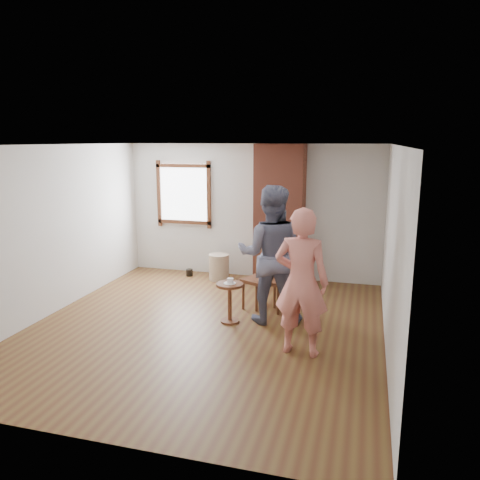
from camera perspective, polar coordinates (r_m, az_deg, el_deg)
name	(u,v)px	position (r m, az deg, el deg)	size (l,w,h in m)	color
ground	(206,327)	(6.93, -4.23, -10.56)	(5.50, 5.50, 0.00)	brown
room_shell	(214,198)	(7.04, -3.23, 5.09)	(5.04, 5.52, 2.62)	silver
brick_chimney	(280,215)	(8.76, 4.85, 3.09)	(0.90, 0.50, 2.60)	#9E4C38
stoneware_crock	(219,267)	(9.09, -2.58, -3.31)	(0.39, 0.39, 0.50)	tan
dark_pot	(189,273)	(9.42, -6.19, -3.97)	(0.14, 0.14, 0.14)	black
dining_chair_left	(262,276)	(7.53, 2.72, -4.35)	(0.59, 0.59, 0.95)	brown
dining_chair_right	(273,276)	(7.52, 4.11, -4.35)	(0.51, 0.51, 0.96)	brown
side_table	(230,296)	(6.96, -1.26, -6.86)	(0.40, 0.40, 0.60)	brown
cake_plate	(230,283)	(6.90, -1.27, -5.28)	(0.18, 0.18, 0.01)	white
cake_slice	(230,281)	(6.88, -1.19, -5.02)	(0.08, 0.07, 0.06)	white
man	(271,255)	(6.86, 3.74, -1.80)	(0.99, 0.77, 2.04)	#141637
person_pink	(301,282)	(5.86, 7.49, -5.12)	(0.69, 0.45, 1.88)	#E78073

